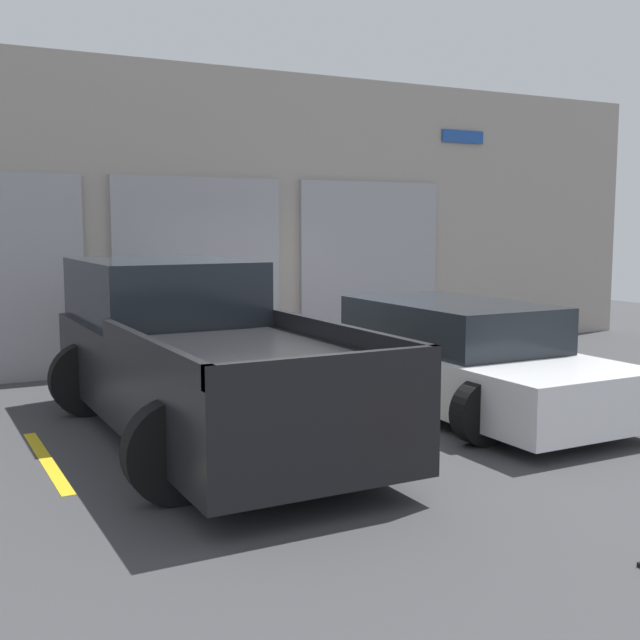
{
  "coord_description": "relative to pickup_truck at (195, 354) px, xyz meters",
  "views": [
    {
      "loc": [
        -4.31,
        -8.79,
        2.22
      ],
      "look_at": [
        0.0,
        -0.63,
        1.1
      ],
      "focal_mm": 45.0,
      "sensor_mm": 36.0,
      "label": 1
    }
  ],
  "objects": [
    {
      "name": "ground_plane",
      "position": [
        1.58,
        0.8,
        -0.84
      ],
      "size": [
        28.0,
        28.0,
        0.0
      ],
      "primitive_type": "plane",
      "color": "#3D3D3F"
    },
    {
      "name": "pickup_truck",
      "position": [
        0.0,
        0.0,
        0.0
      ],
      "size": [
        2.55,
        5.38,
        1.8
      ],
      "color": "black",
      "rests_on": "ground"
    },
    {
      "name": "parking_stripe_centre",
      "position": [
        4.75,
        -0.34,
        -0.84
      ],
      "size": [
        0.12,
        2.2,
        0.01
      ],
      "primitive_type": "cube",
      "color": "gold",
      "rests_on": "ground"
    },
    {
      "name": "sedan_white",
      "position": [
        3.17,
        -0.3,
        -0.24
      ],
      "size": [
        2.23,
        4.72,
        1.28
      ],
      "color": "white",
      "rests_on": "ground"
    },
    {
      "name": "parking_stripe_left",
      "position": [
        1.58,
        -0.34,
        -0.84
      ],
      "size": [
        0.12,
        2.2,
        0.01
      ],
      "primitive_type": "cube",
      "color": "gold",
      "rests_on": "ground"
    },
    {
      "name": "parking_stripe_far_left",
      "position": [
        -1.58,
        -0.34,
        -0.84
      ],
      "size": [
        0.12,
        2.2,
        0.01
      ],
      "primitive_type": "cube",
      "color": "gold",
      "rests_on": "ground"
    },
    {
      "name": "shophouse_building",
      "position": [
        1.58,
        4.09,
        1.43
      ],
      "size": [
        17.48,
        0.68,
        4.6
      ],
      "color": "#9E9389",
      "rests_on": "ground"
    }
  ]
}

